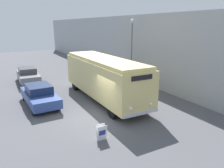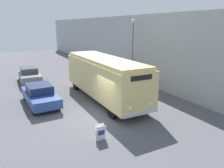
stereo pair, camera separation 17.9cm
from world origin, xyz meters
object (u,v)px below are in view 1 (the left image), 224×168
Objects in this scene: sign_board at (102,133)px; parked_car_mid at (28,75)px; vintage_bus at (104,76)px; parked_car_near at (40,95)px; streetlamp at (132,42)px.

parked_car_mid reaches higher than sign_board.
parked_car_near is (-4.71, 1.06, -1.10)m from vintage_bus.
parked_car_mid is at bearing 96.44° from sign_board.
vintage_bus is 1.61× the size of streetlamp.
parked_car_mid is at bearing 118.83° from vintage_bus.
streetlamp reaches higher than parked_car_mid.
vintage_bus is 9.40m from parked_car_mid.
streetlamp is 1.33× the size of parked_car_mid.
vintage_bus is at bearing -60.15° from parked_car_mid.
vintage_bus is at bearing 62.59° from sign_board.
sign_board is at bearing -82.54° from parked_car_mid.
streetlamp is 10.10m from parked_car_near.
streetlamp is at bearing 49.35° from sign_board.
vintage_bus reaches higher than parked_car_near.
sign_board is 12.16m from streetlamp.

